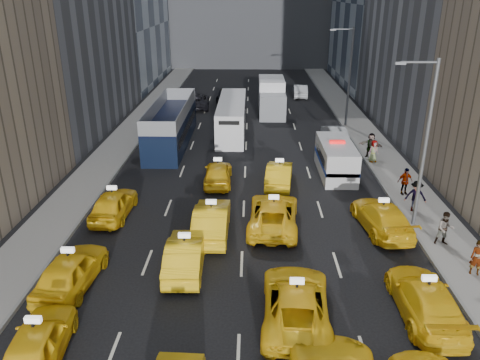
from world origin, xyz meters
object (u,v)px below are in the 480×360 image
(city_bus, at_px, (232,117))
(nypd_van, at_px, (336,159))
(box_truck, at_px, (272,97))
(pedestrian_0, at_px, (477,258))
(double_decker, at_px, (171,124))

(city_bus, bearing_deg, nypd_van, -55.33)
(box_truck, bearing_deg, city_bus, -120.81)
(box_truck, height_order, pedestrian_0, box_truck)
(nypd_van, distance_m, city_bus, 12.79)
(double_decker, relative_size, pedestrian_0, 7.26)
(double_decker, xyz_separation_m, city_bus, (4.88, 3.60, -0.29))
(double_decker, xyz_separation_m, pedestrian_0, (16.70, -19.24, -0.74))
(box_truck, bearing_deg, nypd_van, -80.32)
(double_decker, xyz_separation_m, box_truck, (8.72, 10.76, -0.02))
(city_bus, height_order, pedestrian_0, city_bus)
(box_truck, relative_size, pedestrian_0, 4.60)
(city_bus, bearing_deg, box_truck, 59.79)
(nypd_van, xyz_separation_m, city_bus, (-7.64, 10.25, 0.32))
(nypd_van, height_order, pedestrian_0, nypd_van)
(nypd_van, xyz_separation_m, box_truck, (-3.80, 17.41, 0.59))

